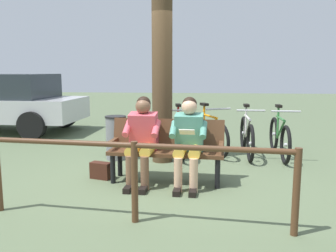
{
  "coord_description": "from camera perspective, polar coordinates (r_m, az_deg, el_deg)",
  "views": [
    {
      "loc": [
        -0.54,
        4.89,
        1.55
      ],
      "look_at": [
        -0.05,
        -0.17,
        0.75
      ],
      "focal_mm": 37.63,
      "sensor_mm": 36.0,
      "label": 1
    }
  ],
  "objects": [
    {
      "name": "ground_plane",
      "position": [
        5.16,
        -0.8,
        -8.55
      ],
      "size": [
        40.0,
        40.0,
        0.0
      ],
      "primitive_type": "plane",
      "color": "#566647"
    },
    {
      "name": "bench",
      "position": [
        4.97,
        -0.18,
        -3.16
      ],
      "size": [
        1.63,
        0.58,
        0.87
      ],
      "rotation": [
        0.0,
        0.0,
        -0.06
      ],
      "color": "#51331E",
      "rests_on": "ground"
    },
    {
      "name": "person_reading",
      "position": [
        4.74,
        3.33,
        -1.83
      ],
      "size": [
        0.51,
        0.78,
        1.2
      ],
      "rotation": [
        0.0,
        0.0,
        -0.06
      ],
      "color": "#4C8C7A",
      "rests_on": "ground"
    },
    {
      "name": "person_companion",
      "position": [
        4.85,
        -4.22,
        -1.61
      ],
      "size": [
        0.51,
        0.78,
        1.2
      ],
      "rotation": [
        0.0,
        0.0,
        -0.06
      ],
      "color": "#D84C59",
      "rests_on": "ground"
    },
    {
      "name": "handbag",
      "position": [
        5.23,
        -10.82,
        -7.09
      ],
      "size": [
        0.33,
        0.22,
        0.24
      ],
      "primitive_type": "cube",
      "rotation": [
        0.0,
        0.0,
        -0.29
      ],
      "color": "#3F1E14",
      "rests_on": "ground"
    },
    {
      "name": "tree_trunk",
      "position": [
        5.95,
        -0.95,
        9.11
      ],
      "size": [
        0.34,
        0.34,
        3.13
      ],
      "primitive_type": "cylinder",
      "color": "#4C3823",
      "rests_on": "ground"
    },
    {
      "name": "litter_bin",
      "position": [
        6.26,
        -8.42,
        -1.87
      ],
      "size": [
        0.37,
        0.37,
        0.77
      ],
      "color": "slate",
      "rests_on": "ground"
    },
    {
      "name": "bicycle_red",
      "position": [
        6.66,
        17.58,
        -1.77
      ],
      "size": [
        0.48,
        1.68,
        0.94
      ],
      "rotation": [
        0.0,
        0.0,
        1.56
      ],
      "color": "black",
      "rests_on": "ground"
    },
    {
      "name": "bicycle_black",
      "position": [
        6.63,
        12.63,
        -1.62
      ],
      "size": [
        0.48,
        1.68,
        0.94
      ],
      "rotation": [
        0.0,
        0.0,
        1.57
      ],
      "color": "black",
      "rests_on": "ground"
    },
    {
      "name": "bicycle_blue",
      "position": [
        6.73,
        6.47,
        -1.29
      ],
      "size": [
        0.77,
        1.56,
        0.94
      ],
      "rotation": [
        0.0,
        0.0,
        2.0
      ],
      "color": "black",
      "rests_on": "ground"
    },
    {
      "name": "bicycle_orange",
      "position": [
        6.51,
        1.8,
        -1.59
      ],
      "size": [
        0.48,
        1.67,
        0.94
      ],
      "rotation": [
        0.0,
        0.0,
        1.74
      ],
      "color": "black",
      "rests_on": "ground"
    },
    {
      "name": "railing_fence",
      "position": [
        3.6,
        -5.47,
        -6.49
      ],
      "size": [
        3.2,
        0.38,
        0.85
      ],
      "rotation": [
        0.0,
        0.0,
        -0.1
      ],
      "color": "#51331E",
      "rests_on": "ground"
    },
    {
      "name": "parked_car",
      "position": [
        9.95,
        -25.48,
        3.6
      ],
      "size": [
        4.25,
        2.12,
        1.47
      ],
      "rotation": [
        0.0,
        0.0,
        -0.03
      ],
      "color": "silver",
      "rests_on": "ground"
    }
  ]
}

